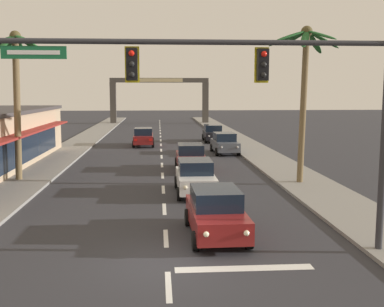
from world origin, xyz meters
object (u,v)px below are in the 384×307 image
object	(u,v)px
sedan_parked_mid_kerb	(213,133)
palm_right_second	(304,71)
town_gateway_arch	(160,94)
sedan_parked_nearest_kerb	(225,143)
traffic_signal_mast	(268,87)
sedan_fifth_in_queue	(191,157)
sedan_third_in_queue	(195,177)
sedan_oncoming_far	(143,137)
sedan_lead_at_stop_bar	(216,212)
palm_left_second	(16,76)

from	to	relation	value
sedan_parked_mid_kerb	palm_right_second	size ratio (longest dim) A/B	0.53
town_gateway_arch	sedan_parked_nearest_kerb	bearing A→B (deg)	-81.84
traffic_signal_mast	sedan_fifth_in_queue	world-z (taller)	traffic_signal_mast
sedan_third_in_queue	sedan_oncoming_far	xyz separation A→B (m)	(-3.19, 20.67, 0.00)
traffic_signal_mast	palm_right_second	distance (m)	11.85
traffic_signal_mast	palm_right_second	size ratio (longest dim) A/B	1.37
sedan_lead_at_stop_bar	palm_left_second	bearing A→B (deg)	132.12
sedan_parked_mid_kerb	town_gateway_arch	xyz separation A→B (m)	(-5.23, 26.81, 3.70)
sedan_third_in_queue	sedan_lead_at_stop_bar	bearing A→B (deg)	-88.53
palm_right_second	traffic_signal_mast	bearing A→B (deg)	-112.34
traffic_signal_mast	palm_right_second	xyz separation A→B (m)	(4.49, 10.92, 0.94)
sedan_parked_nearest_kerb	palm_right_second	size ratio (longest dim) A/B	0.53
sedan_lead_at_stop_bar	sedan_parked_mid_kerb	bearing A→B (deg)	83.59
sedan_oncoming_far	palm_left_second	xyz separation A→B (m)	(-6.33, -16.88, 5.01)
sedan_parked_nearest_kerb	traffic_signal_mast	bearing A→B (deg)	-95.06
sedan_fifth_in_queue	sedan_parked_nearest_kerb	xyz separation A→B (m)	(3.32, 8.01, 0.00)
sedan_parked_mid_kerb	traffic_signal_mast	bearing A→B (deg)	-93.83
sedan_oncoming_far	town_gateway_arch	world-z (taller)	town_gateway_arch
traffic_signal_mast	sedan_oncoming_far	xyz separation A→B (m)	(-4.63, 29.69, -4.32)
sedan_parked_mid_kerb	palm_right_second	world-z (taller)	palm_right_second
traffic_signal_mast	sedan_lead_at_stop_bar	xyz separation A→B (m)	(-1.27, 2.08, -4.32)
sedan_oncoming_far	palm_right_second	distance (m)	21.52
palm_left_second	sedan_fifth_in_queue	bearing A→B (deg)	17.93
sedan_fifth_in_queue	sedan_oncoming_far	world-z (taller)	same
traffic_signal_mast	sedan_lead_at_stop_bar	distance (m)	4.96
sedan_parked_nearest_kerb	town_gateway_arch	size ratio (longest dim) A/B	0.30
sedan_fifth_in_queue	sedan_parked_mid_kerb	xyz separation A→B (m)	(3.41, 17.06, 0.00)
sedan_oncoming_far	palm_right_second	xyz separation A→B (m)	(9.12, -18.77, 5.26)
palm_left_second	town_gateway_arch	bearing A→B (deg)	80.41
sedan_fifth_in_queue	palm_left_second	world-z (taller)	palm_left_second
sedan_fifth_in_queue	town_gateway_arch	distance (m)	44.06
traffic_signal_mast	sedan_third_in_queue	bearing A→B (deg)	99.11
sedan_fifth_in_queue	sedan_oncoming_far	size ratio (longest dim) A/B	1.00
sedan_lead_at_stop_bar	palm_right_second	size ratio (longest dim) A/B	0.53
sedan_third_in_queue	sedan_parked_mid_kerb	size ratio (longest dim) A/B	1.00
sedan_oncoming_far	town_gateway_arch	xyz separation A→B (m)	(1.61, 30.15, 3.70)
sedan_fifth_in_queue	traffic_signal_mast	bearing A→B (deg)	-85.69
sedan_lead_at_stop_bar	palm_right_second	world-z (taller)	palm_right_second
sedan_parked_mid_kerb	sedan_lead_at_stop_bar	bearing A→B (deg)	-96.41
sedan_oncoming_far	sedan_parked_mid_kerb	world-z (taller)	same
sedan_parked_nearest_kerb	town_gateway_arch	distance (m)	36.42
sedan_third_in_queue	town_gateway_arch	bearing A→B (deg)	91.78
sedan_lead_at_stop_bar	palm_left_second	xyz separation A→B (m)	(-9.70, 10.73, 5.01)
sedan_third_in_queue	town_gateway_arch	size ratio (longest dim) A/B	0.29
sedan_fifth_in_queue	sedan_parked_mid_kerb	world-z (taller)	same
sedan_parked_mid_kerb	palm_left_second	xyz separation A→B (m)	(-13.18, -20.22, 5.01)
sedan_fifth_in_queue	palm_left_second	distance (m)	11.42
palm_right_second	sedan_parked_mid_kerb	bearing A→B (deg)	95.89
sedan_parked_mid_kerb	town_gateway_arch	bearing A→B (deg)	101.05
sedan_third_in_queue	town_gateway_arch	distance (m)	50.97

